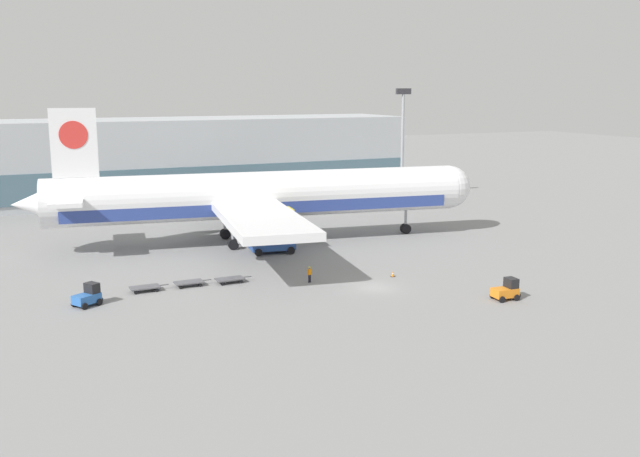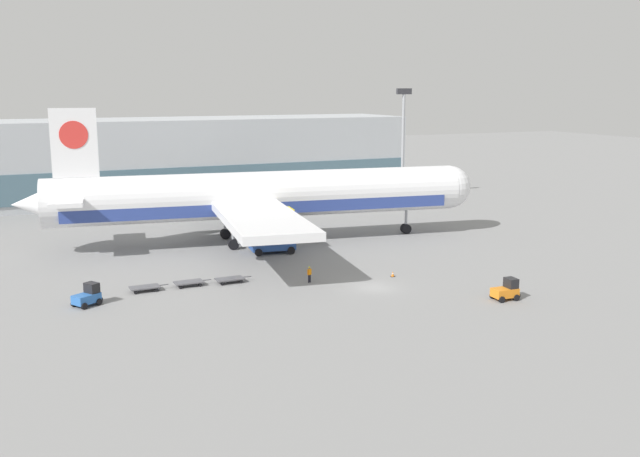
{
  "view_description": "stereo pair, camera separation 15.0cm",
  "coord_description": "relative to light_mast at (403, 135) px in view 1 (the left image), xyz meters",
  "views": [
    {
      "loc": [
        -32.38,
        -59.43,
        19.16
      ],
      "look_at": [
        -0.92,
        11.02,
        4.0
      ],
      "focal_mm": 40.0,
      "sensor_mm": 36.0,
      "label": 1
    },
    {
      "loc": [
        -32.24,
        -59.49,
        19.16
      ],
      "look_at": [
        -0.92,
        11.02,
        4.0
      ],
      "focal_mm": 40.0,
      "sensor_mm": 36.0,
      "label": 2
    }
  ],
  "objects": [
    {
      "name": "ground_plane",
      "position": [
        -31.23,
        -47.95,
        -11.37
      ],
      "size": [
        400.0,
        400.0,
        0.0
      ],
      "primitive_type": "plane",
      "color": "gray"
    },
    {
      "name": "terminal_building",
      "position": [
        -38.41,
        19.2,
        -4.39
      ],
      "size": [
        90.0,
        18.2,
        14.0
      ],
      "color": "#B2B7BC",
      "rests_on": "ground_plane"
    },
    {
      "name": "light_mast",
      "position": [
        0.0,
        0.0,
        0.0
      ],
      "size": [
        2.8,
        0.5,
        19.23
      ],
      "color": "#9EA0A5",
      "rests_on": "ground_plane"
    },
    {
      "name": "airplane_main",
      "position": [
        -35.07,
        -23.35,
        -5.53
      ],
      "size": [
        57.89,
        48.64,
        17.0
      ],
      "rotation": [
        0.0,
        0.0,
        -0.14
      ],
      "color": "white",
      "rests_on": "ground_plane"
    },
    {
      "name": "scissor_lift_loader",
      "position": [
        -35.09,
        -29.51,
        -9.37
      ],
      "size": [
        5.56,
        3.98,
        5.24
      ],
      "rotation": [
        0.0,
        0.0,
        -0.14
      ],
      "color": "#284C99",
      "rests_on": "ground_plane"
    },
    {
      "name": "baggage_tug_foreground",
      "position": [
        -21.99,
        -56.5,
        -10.5
      ],
      "size": [
        2.52,
        1.73,
        2.0
      ],
      "rotation": [
        0.0,
        0.0,
        -0.04
      ],
      "color": "orange",
      "rests_on": "ground_plane"
    },
    {
      "name": "baggage_tug_mid",
      "position": [
        -57.55,
        -42.7,
        -10.5
      ],
      "size": [
        2.82,
        2.55,
        2.0
      ],
      "rotation": [
        0.0,
        0.0,
        0.55
      ],
      "color": "#2D66B7",
      "rests_on": "ground_plane"
    },
    {
      "name": "baggage_dolly_lead",
      "position": [
        -52.04,
        -40.17,
        -10.99
      ],
      "size": [
        3.72,
        1.58,
        0.48
      ],
      "rotation": [
        0.0,
        0.0,
        0.03
      ],
      "color": "#56565B",
      "rests_on": "ground_plane"
    },
    {
      "name": "baggage_dolly_second",
      "position": [
        -47.73,
        -40.1,
        -10.99
      ],
      "size": [
        3.72,
        1.58,
        0.48
      ],
      "rotation": [
        0.0,
        0.0,
        0.03
      ],
      "color": "#56565B",
      "rests_on": "ground_plane"
    },
    {
      "name": "baggage_dolly_third",
      "position": [
        -43.67,
        -40.56,
        -10.99
      ],
      "size": [
        3.72,
        1.58,
        0.48
      ],
      "rotation": [
        0.0,
        0.0,
        0.03
      ],
      "color": "#56565B",
      "rests_on": "ground_plane"
    },
    {
      "name": "ground_crew_near",
      "position": [
        -36.3,
        -43.65,
        -10.41
      ],
      "size": [
        0.54,
        0.34,
        1.66
      ],
      "rotation": [
        0.0,
        0.0,
        0.37
      ],
      "color": "black",
      "rests_on": "ground_plane"
    },
    {
      "name": "traffic_cone_near",
      "position": [
        -27.51,
        -45.1,
        -11.1
      ],
      "size": [
        0.4,
        0.4,
        0.56
      ],
      "color": "black",
      "rests_on": "ground_plane"
    }
  ]
}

